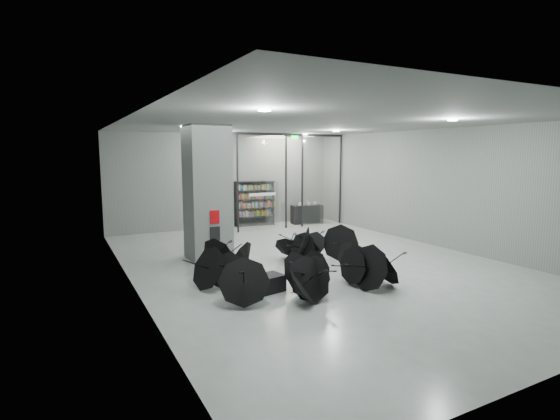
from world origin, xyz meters
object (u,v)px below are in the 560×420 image
bench (259,285)px  umbrella_cluster (298,267)px  column (207,193)px  shop_counter (307,214)px  bookshelf (255,203)px

bench → umbrella_cluster: bearing=11.1°
column → shop_counter: size_ratio=2.86×
column → umbrella_cluster: (1.29, -3.20, -1.69)m
column → shop_counter: bearing=34.4°
bookshelf → shop_counter: bearing=-9.3°
column → bench: 4.15m
column → bookshelf: (3.71, 4.75, -1.02)m
bookshelf → umbrella_cluster: bearing=-101.2°
umbrella_cluster → bench: bearing=-158.1°
column → umbrella_cluster: 3.84m
bookshelf → shop_counter: size_ratio=1.40×
bench → shop_counter: 9.94m
bench → umbrella_cluster: size_ratio=0.21×
bookshelf → column: bearing=-122.3°
column → umbrella_cluster: column is taller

